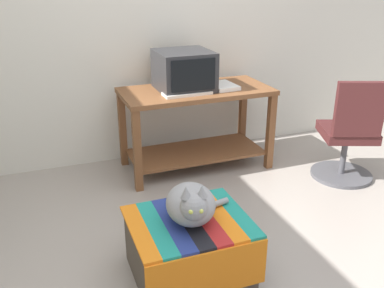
{
  "coord_description": "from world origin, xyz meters",
  "views": [
    {
      "loc": [
        -0.97,
        -1.75,
        1.69
      ],
      "look_at": [
        -0.0,
        0.85,
        0.55
      ],
      "focal_mm": 40.14,
      "sensor_mm": 36.0,
      "label": 1
    }
  ],
  "objects_px": {
    "office_chair": "(349,137)",
    "ottoman_with_blanket": "(189,247)",
    "cat": "(191,204)",
    "keyboard": "(187,93)",
    "desk": "(196,115)",
    "book": "(222,86)",
    "tv_monitor": "(184,71)"
  },
  "relations": [
    {
      "from": "book",
      "to": "ottoman_with_blanket",
      "type": "height_order",
      "value": "book"
    },
    {
      "from": "desk",
      "to": "cat",
      "type": "distance_m",
      "value": 1.52
    },
    {
      "from": "book",
      "to": "office_chair",
      "type": "xyz_separation_m",
      "value": [
        0.87,
        -0.65,
        -0.36
      ]
    },
    {
      "from": "keyboard",
      "to": "office_chair",
      "type": "height_order",
      "value": "office_chair"
    },
    {
      "from": "book",
      "to": "keyboard",
      "type": "bearing_deg",
      "value": -169.58
    },
    {
      "from": "ottoman_with_blanket",
      "to": "cat",
      "type": "xyz_separation_m",
      "value": [
        0.01,
        -0.02,
        0.3
      ]
    },
    {
      "from": "desk",
      "to": "ottoman_with_blanket",
      "type": "height_order",
      "value": "desk"
    },
    {
      "from": "tv_monitor",
      "to": "ottoman_with_blanket",
      "type": "bearing_deg",
      "value": -108.9
    },
    {
      "from": "ottoman_with_blanket",
      "to": "cat",
      "type": "relative_size",
      "value": 1.51
    },
    {
      "from": "tv_monitor",
      "to": "office_chair",
      "type": "relative_size",
      "value": 0.52
    },
    {
      "from": "keyboard",
      "to": "office_chair",
      "type": "distance_m",
      "value": 1.39
    },
    {
      "from": "desk",
      "to": "keyboard",
      "type": "bearing_deg",
      "value": -133.72
    },
    {
      "from": "keyboard",
      "to": "office_chair",
      "type": "relative_size",
      "value": 0.45
    },
    {
      "from": "ottoman_with_blanket",
      "to": "book",
      "type": "bearing_deg",
      "value": 59.41
    },
    {
      "from": "desk",
      "to": "tv_monitor",
      "type": "distance_m",
      "value": 0.41
    },
    {
      "from": "cat",
      "to": "keyboard",
      "type": "bearing_deg",
      "value": 83.43
    },
    {
      "from": "book",
      "to": "ottoman_with_blanket",
      "type": "xyz_separation_m",
      "value": [
        -0.8,
        -1.35,
        -0.56
      ]
    },
    {
      "from": "book",
      "to": "cat",
      "type": "height_order",
      "value": "book"
    },
    {
      "from": "office_chair",
      "to": "tv_monitor",
      "type": "bearing_deg",
      "value": -10.09
    },
    {
      "from": "keyboard",
      "to": "ottoman_with_blanket",
      "type": "distance_m",
      "value": 1.44
    },
    {
      "from": "keyboard",
      "to": "cat",
      "type": "distance_m",
      "value": 1.36
    },
    {
      "from": "desk",
      "to": "office_chair",
      "type": "height_order",
      "value": "office_chair"
    },
    {
      "from": "cat",
      "to": "office_chair",
      "type": "relative_size",
      "value": 0.5
    },
    {
      "from": "desk",
      "to": "tv_monitor",
      "type": "bearing_deg",
      "value": 164.39
    },
    {
      "from": "book",
      "to": "ottoman_with_blanket",
      "type": "distance_m",
      "value": 1.66
    },
    {
      "from": "keyboard",
      "to": "ottoman_with_blanket",
      "type": "xyz_separation_m",
      "value": [
        -0.44,
        -1.25,
        -0.55
      ]
    },
    {
      "from": "ottoman_with_blanket",
      "to": "tv_monitor",
      "type": "bearing_deg",
      "value": 71.68
    },
    {
      "from": "keyboard",
      "to": "book",
      "type": "bearing_deg",
      "value": 12.65
    },
    {
      "from": "desk",
      "to": "cat",
      "type": "height_order",
      "value": "desk"
    },
    {
      "from": "tv_monitor",
      "to": "cat",
      "type": "bearing_deg",
      "value": -108.47
    },
    {
      "from": "desk",
      "to": "tv_monitor",
      "type": "xyz_separation_m",
      "value": [
        -0.1,
        0.03,
        0.39
      ]
    },
    {
      "from": "office_chair",
      "to": "ottoman_with_blanket",
      "type": "bearing_deg",
      "value": 43.72
    }
  ]
}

